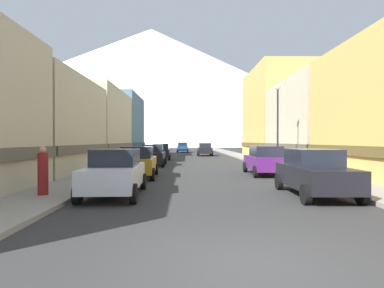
{
  "coord_description": "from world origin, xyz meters",
  "views": [
    {
      "loc": [
        -1.11,
        -5.31,
        2.1
      ],
      "look_at": [
        -0.22,
        37.79,
        1.67
      ],
      "focal_mm": 30.32,
      "sensor_mm": 36.0,
      "label": 1
    }
  ],
  "objects_px": {
    "car_left_1": "(138,162)",
    "car_right_1": "(265,160)",
    "car_driving_0": "(183,147)",
    "car_left_3": "(161,152)",
    "car_driving_1": "(205,149)",
    "potted_plant_0": "(326,167)",
    "pedestrian_0": "(43,172)",
    "car_left_0": "(115,172)",
    "car_right_0": "(314,172)",
    "streetlamp_right": "(278,114)",
    "car_left_2": "(153,155)"
  },
  "relations": [
    {
      "from": "car_left_3",
      "to": "pedestrian_0",
      "type": "relative_size",
      "value": 2.55
    },
    {
      "from": "car_left_0",
      "to": "car_left_2",
      "type": "relative_size",
      "value": 1.01
    },
    {
      "from": "car_right_1",
      "to": "car_driving_1",
      "type": "distance_m",
      "value": 25.34
    },
    {
      "from": "car_driving_0",
      "to": "car_driving_1",
      "type": "bearing_deg",
      "value": -77.15
    },
    {
      "from": "car_right_0",
      "to": "car_driving_0",
      "type": "height_order",
      "value": "same"
    },
    {
      "from": "car_right_1",
      "to": "potted_plant_0",
      "type": "relative_size",
      "value": 5.35
    },
    {
      "from": "potted_plant_0",
      "to": "car_left_0",
      "type": "bearing_deg",
      "value": -150.67
    },
    {
      "from": "car_left_1",
      "to": "car_right_1",
      "type": "xyz_separation_m",
      "value": [
        7.6,
        1.39,
        0.0
      ]
    },
    {
      "from": "car_right_1",
      "to": "car_driving_0",
      "type": "height_order",
      "value": "same"
    },
    {
      "from": "car_left_1",
      "to": "car_right_0",
      "type": "bearing_deg",
      "value": -39.42
    },
    {
      "from": "car_left_2",
      "to": "car_left_3",
      "type": "bearing_deg",
      "value": 89.99
    },
    {
      "from": "car_left_0",
      "to": "potted_plant_0",
      "type": "bearing_deg",
      "value": 29.33
    },
    {
      "from": "car_left_0",
      "to": "streetlamp_right",
      "type": "xyz_separation_m",
      "value": [
        9.15,
        10.05,
        3.09
      ]
    },
    {
      "from": "car_driving_1",
      "to": "streetlamp_right",
      "type": "height_order",
      "value": "streetlamp_right"
    },
    {
      "from": "car_left_0",
      "to": "car_left_3",
      "type": "bearing_deg",
      "value": 89.99
    },
    {
      "from": "car_left_0",
      "to": "car_left_1",
      "type": "xyz_separation_m",
      "value": [
        0.0,
        5.99,
        0.0
      ]
    },
    {
      "from": "car_driving_1",
      "to": "potted_plant_0",
      "type": "relative_size",
      "value": 5.33
    },
    {
      "from": "car_left_1",
      "to": "potted_plant_0",
      "type": "relative_size",
      "value": 5.41
    },
    {
      "from": "potted_plant_0",
      "to": "car_left_3",
      "type": "bearing_deg",
      "value": 121.8
    },
    {
      "from": "potted_plant_0",
      "to": "streetlamp_right",
      "type": "distance_m",
      "value": 5.5
    },
    {
      "from": "car_right_1",
      "to": "streetlamp_right",
      "type": "relative_size",
      "value": 0.75
    },
    {
      "from": "car_left_3",
      "to": "car_driving_1",
      "type": "relative_size",
      "value": 1.01
    },
    {
      "from": "car_left_1",
      "to": "car_driving_1",
      "type": "height_order",
      "value": "same"
    },
    {
      "from": "car_left_2",
      "to": "car_right_0",
      "type": "height_order",
      "value": "same"
    },
    {
      "from": "car_right_0",
      "to": "streetlamp_right",
      "type": "relative_size",
      "value": 0.76
    },
    {
      "from": "car_right_1",
      "to": "car_driving_0",
      "type": "bearing_deg",
      "value": 97.83
    },
    {
      "from": "car_left_2",
      "to": "pedestrian_0",
      "type": "bearing_deg",
      "value": -99.03
    },
    {
      "from": "car_left_2",
      "to": "car_driving_1",
      "type": "height_order",
      "value": "same"
    },
    {
      "from": "car_right_1",
      "to": "potted_plant_0",
      "type": "xyz_separation_m",
      "value": [
        3.2,
        -1.31,
        -0.32
      ]
    },
    {
      "from": "car_right_1",
      "to": "potted_plant_0",
      "type": "bearing_deg",
      "value": -22.22
    },
    {
      "from": "car_right_1",
      "to": "car_left_0",
      "type": "bearing_deg",
      "value": -135.87
    },
    {
      "from": "pedestrian_0",
      "to": "car_left_0",
      "type": "bearing_deg",
      "value": 15.67
    },
    {
      "from": "car_left_2",
      "to": "pedestrian_0",
      "type": "distance_m",
      "value": 15.61
    },
    {
      "from": "car_left_2",
      "to": "car_left_3",
      "type": "distance_m",
      "value": 8.76
    },
    {
      "from": "car_left_2",
      "to": "car_left_3",
      "type": "relative_size",
      "value": 0.99
    },
    {
      "from": "car_left_1",
      "to": "car_right_1",
      "type": "relative_size",
      "value": 1.01
    },
    {
      "from": "car_left_2",
      "to": "car_right_1",
      "type": "bearing_deg",
      "value": -44.06
    },
    {
      "from": "car_right_0",
      "to": "car_driving_1",
      "type": "height_order",
      "value": "same"
    },
    {
      "from": "pedestrian_0",
      "to": "potted_plant_0",
      "type": "bearing_deg",
      "value": 27.01
    },
    {
      "from": "car_right_0",
      "to": "potted_plant_0",
      "type": "xyz_separation_m",
      "value": [
        3.2,
        6.33,
        -0.32
      ]
    },
    {
      "from": "car_left_3",
      "to": "car_right_1",
      "type": "height_order",
      "value": "same"
    },
    {
      "from": "potted_plant_0",
      "to": "pedestrian_0",
      "type": "xyz_separation_m",
      "value": [
        -13.25,
        -6.75,
        0.39
      ]
    },
    {
      "from": "car_left_1",
      "to": "pedestrian_0",
      "type": "relative_size",
      "value": 2.55
    },
    {
      "from": "streetlamp_right",
      "to": "car_left_2",
      "type": "bearing_deg",
      "value": 152.93
    },
    {
      "from": "car_driving_1",
      "to": "car_right_0",
      "type": "bearing_deg",
      "value": -86.17
    },
    {
      "from": "car_driving_1",
      "to": "potted_plant_0",
      "type": "bearing_deg",
      "value": -78.5
    },
    {
      "from": "car_left_3",
      "to": "car_right_1",
      "type": "distance_m",
      "value": 17.81
    },
    {
      "from": "car_left_0",
      "to": "car_left_2",
      "type": "xyz_separation_m",
      "value": [
        0.0,
        14.73,
        0.0
      ]
    },
    {
      "from": "pedestrian_0",
      "to": "car_right_1",
      "type": "bearing_deg",
      "value": 38.74
    },
    {
      "from": "car_left_0",
      "to": "car_left_1",
      "type": "relative_size",
      "value": 1.0
    }
  ]
}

